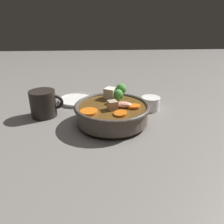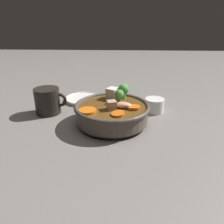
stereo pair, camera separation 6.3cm
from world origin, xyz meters
name	(u,v)px [view 2 (the right image)]	position (x,y,z in m)	size (l,w,h in m)	color
ground_plane	(112,123)	(0.00, 0.00, 0.00)	(3.00, 3.00, 0.00)	slate
stirfry_bowl	(112,111)	(0.00, 0.00, 0.04)	(0.22, 0.22, 0.10)	#51473D
side_saucer	(83,99)	(-0.12, 0.19, 0.01)	(0.13, 0.13, 0.01)	white
tea_cup	(154,105)	(0.14, 0.09, 0.02)	(0.06, 0.06, 0.05)	white
dark_mug	(48,101)	(-0.21, 0.07, 0.04)	(0.10, 0.08, 0.08)	black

